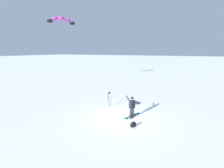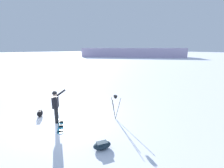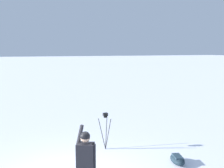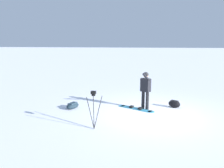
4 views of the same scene
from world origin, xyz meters
TOP-DOWN VIEW (x-y plane):
  - ground_plane at (0.00, 0.00)m, footprint 300.00×300.00m
  - snowboarder at (-0.58, -0.32)m, footprint 0.76×0.48m
  - snowboard at (-0.51, -0.72)m, footprint 0.84×1.67m
  - traction_kite at (11.51, -6.58)m, footprint 2.55×3.65m
  - gear_bag_large at (-1.12, 0.95)m, footprint 0.47×0.60m
  - camera_tripod at (2.03, -1.81)m, footprint 0.53×0.46m
  - gear_bag_small at (0.10, -3.46)m, footprint 0.76×0.57m

SIDE VIEW (x-z plane):
  - ground_plane at x=0.00m, z-range 0.00..0.00m
  - snowboard at x=-0.51m, z-range -0.03..0.07m
  - gear_bag_small at x=0.10m, z-range 0.01..0.27m
  - gear_bag_large at x=-1.12m, z-range 0.01..0.35m
  - camera_tripod at x=2.03m, z-range 0.29..1.61m
  - snowboarder at x=-0.58m, z-range 0.17..1.84m
  - traction_kite at x=11.51m, z-range 8.35..9.28m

